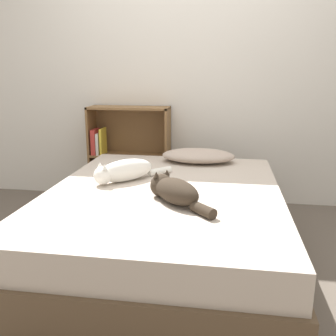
{
  "coord_description": "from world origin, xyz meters",
  "views": [
    {
      "loc": [
        0.37,
        -2.21,
        1.23
      ],
      "look_at": [
        0.0,
        0.14,
        0.6
      ],
      "focal_mm": 40.0,
      "sensor_mm": 36.0,
      "label": 1
    }
  ],
  "objects": [
    {
      "name": "cat_dark",
      "position": [
        0.09,
        -0.23,
        0.57
      ],
      "size": [
        0.41,
        0.41,
        0.16
      ],
      "rotation": [
        0.0,
        0.0,
        2.35
      ],
      "color": "#33281E",
      "rests_on": "bed"
    },
    {
      "name": "bed",
      "position": [
        0.0,
        0.0,
        0.25
      ],
      "size": [
        1.47,
        1.89,
        0.5
      ],
      "color": "brown",
      "rests_on": "ground_plane"
    },
    {
      "name": "ground_plane",
      "position": [
        0.0,
        0.0,
        0.0
      ],
      "size": [
        8.0,
        8.0,
        0.0
      ],
      "primitive_type": "plane",
      "color": "brown"
    },
    {
      "name": "wall_back",
      "position": [
        0.0,
        1.3,
        1.25
      ],
      "size": [
        8.0,
        0.06,
        2.5
      ],
      "color": "silver",
      "rests_on": "ground_plane"
    },
    {
      "name": "cat_light",
      "position": [
        -0.3,
        0.13,
        0.57
      ],
      "size": [
        0.47,
        0.46,
        0.15
      ],
      "rotation": [
        0.0,
        0.0,
        3.92
      ],
      "color": "white",
      "rests_on": "bed"
    },
    {
      "name": "bookshelf",
      "position": [
        -0.54,
        1.17,
        0.46
      ],
      "size": [
        0.75,
        0.26,
        0.9
      ],
      "color": "brown",
      "rests_on": "ground_plane"
    },
    {
      "name": "pillow",
      "position": [
        0.15,
        0.74,
        0.56
      ],
      "size": [
        0.58,
        0.34,
        0.11
      ],
      "color": "#B29E8E",
      "rests_on": "bed"
    }
  ]
}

